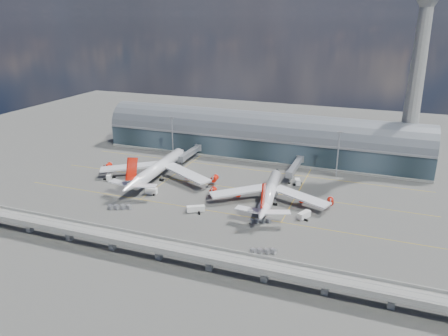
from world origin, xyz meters
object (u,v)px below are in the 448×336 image
(service_truck_5, at_px, (273,193))
(cargo_train_2, at_px, (260,221))
(floodlight_mast_right, at_px, (338,153))
(cargo_train_0, at_px, (120,207))
(floodlight_mast_left, at_px, (172,136))
(service_truck_0, at_px, (109,176))
(service_truck_2, at_px, (196,209))
(service_truck_3, at_px, (304,215))
(airliner_right, at_px, (270,193))
(service_truck_4, at_px, (298,182))
(control_tower, at_px, (416,79))
(cargo_train_1, at_px, (263,251))
(airliner_left, at_px, (157,169))
(service_truck_1, at_px, (152,191))

(service_truck_5, distance_m, cargo_train_2, 31.22)
(floodlight_mast_right, bearing_deg, cargo_train_0, -138.44)
(floodlight_mast_left, relative_size, service_truck_0, 3.50)
(service_truck_2, xyz_separation_m, cargo_train_0, (-34.02, -9.49, -0.55))
(service_truck_3, relative_size, service_truck_5, 1.23)
(airliner_right, distance_m, service_truck_3, 21.93)
(service_truck_2, distance_m, service_truck_4, 61.35)
(control_tower, distance_m, floodlight_mast_left, 143.01)
(floodlight_mast_right, xyz_separation_m, cargo_train_1, (-15.30, -92.61, -12.78))
(floodlight_mast_left, height_order, airliner_right, floodlight_mast_left)
(floodlight_mast_right, height_order, airliner_left, floodlight_mast_right)
(floodlight_mast_right, bearing_deg, service_truck_1, -145.32)
(service_truck_5, bearing_deg, service_truck_4, 6.35)
(service_truck_1, bearing_deg, cargo_train_0, 158.78)
(floodlight_mast_left, xyz_separation_m, service_truck_0, (-15.03, -46.58, -12.12))
(service_truck_3, bearing_deg, control_tower, 89.70)
(service_truck_3, bearing_deg, service_truck_0, -160.49)
(airliner_left, relative_size, service_truck_3, 10.05)
(service_truck_2, height_order, cargo_train_2, service_truck_2)
(service_truck_4, height_order, cargo_train_0, service_truck_4)
(service_truck_3, height_order, service_truck_5, service_truck_3)
(control_tower, bearing_deg, floodlight_mast_right, -141.34)
(control_tower, distance_m, cargo_train_2, 123.88)
(control_tower, height_order, floodlight_mast_left, control_tower)
(airliner_right, height_order, service_truck_4, airliner_right)
(service_truck_1, height_order, service_truck_2, service_truck_1)
(service_truck_4, distance_m, cargo_train_0, 91.81)
(airliner_left, height_order, service_truck_0, airliner_left)
(control_tower, height_order, service_truck_5, control_tower)
(floodlight_mast_right, height_order, cargo_train_1, floodlight_mast_right)
(airliner_right, height_order, service_truck_3, airliner_right)
(control_tower, bearing_deg, floodlight_mast_left, -168.28)
(service_truck_0, xyz_separation_m, service_truck_4, (97.63, 27.52, 0.01))
(floodlight_mast_left, xyz_separation_m, service_truck_3, (93.39, -58.00, -12.00))
(cargo_train_1, distance_m, cargo_train_2, 25.44)
(control_tower, bearing_deg, service_truck_3, -115.82)
(airliner_left, xyz_separation_m, service_truck_5, (64.00, 0.49, -4.82))
(airliner_left, xyz_separation_m, service_truck_3, (83.54, -20.05, -4.54))
(service_truck_5, bearing_deg, control_tower, -11.24)
(airliner_left, relative_size, cargo_train_2, 7.38)
(service_truck_2, bearing_deg, floodlight_mast_right, -68.02)
(service_truck_2, bearing_deg, cargo_train_0, 75.79)
(floodlight_mast_right, bearing_deg, service_truck_2, -128.21)
(floodlight_mast_left, xyz_separation_m, cargo_train_2, (76.35, -68.57, -12.78))
(service_truck_0, distance_m, service_truck_2, 64.95)
(airliner_right, bearing_deg, service_truck_0, 172.31)
(floodlight_mast_right, xyz_separation_m, service_truck_2, (-53.85, -68.41, -12.11))
(service_truck_5, relative_size, cargo_train_0, 0.52)
(floodlight_mast_right, xyz_separation_m, service_truck_3, (-6.61, -58.00, -12.00))
(floodlight_mast_left, bearing_deg, service_truck_5, -26.89)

